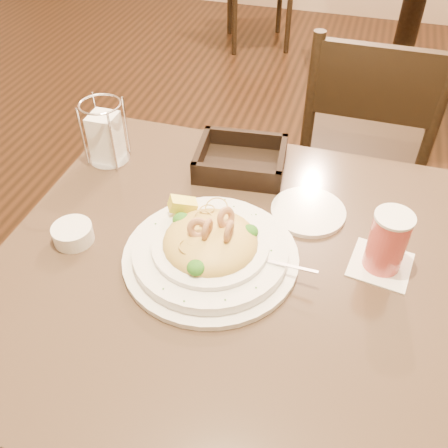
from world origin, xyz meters
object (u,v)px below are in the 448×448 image
(dining_chair_near, at_px, (362,148))
(side_plate, at_px, (308,211))
(butter_ramekin, at_px, (73,234))
(drink_glass, at_px, (387,242))
(pasta_bowl, at_px, (210,248))
(main_table, at_px, (222,328))
(napkin_caddy, at_px, (106,136))
(background_table, at_px, (413,9))
(bread_basket, at_px, (241,162))

(dining_chair_near, xyz_separation_m, side_plate, (-0.10, -0.66, 0.24))
(dining_chair_near, distance_m, butter_ramekin, 1.08)
(butter_ramekin, bearing_deg, drink_glass, 10.02)
(dining_chair_near, xyz_separation_m, pasta_bowl, (-0.27, -0.85, 0.27))
(main_table, bearing_deg, pasta_bowl, -172.31)
(side_plate, bearing_deg, dining_chair_near, 81.06)
(main_table, bearing_deg, drink_glass, 13.88)
(drink_glass, relative_size, napkin_caddy, 0.82)
(background_table, xyz_separation_m, butter_ramekin, (-0.70, -2.29, 0.25))
(background_table, height_order, dining_chair_near, dining_chair_near)
(drink_glass, xyz_separation_m, side_plate, (-0.16, 0.11, -0.06))
(main_table, relative_size, side_plate, 5.45)
(main_table, height_order, bread_basket, bread_basket)
(pasta_bowl, height_order, side_plate, pasta_bowl)
(pasta_bowl, distance_m, butter_ramekin, 0.29)
(dining_chair_near, bearing_deg, drink_glass, 95.03)
(background_table, distance_m, side_plate, 2.10)
(pasta_bowl, bearing_deg, background_table, 79.70)
(pasta_bowl, xyz_separation_m, drink_glass, (0.33, 0.08, 0.03))
(dining_chair_near, relative_size, pasta_bowl, 2.38)
(bread_basket, xyz_separation_m, butter_ramekin, (-0.27, -0.34, -0.00))
(pasta_bowl, xyz_separation_m, side_plate, (0.17, 0.19, -0.03))
(bread_basket, bearing_deg, main_table, -82.05)
(main_table, relative_size, pasta_bowl, 2.30)
(background_table, xyz_separation_m, side_plate, (-0.25, -2.07, 0.24))
(dining_chair_near, bearing_deg, side_plate, 81.65)
(side_plate, bearing_deg, bread_basket, 147.61)
(drink_glass, height_order, side_plate, drink_glass)
(butter_ramekin, bearing_deg, dining_chair_near, 57.70)
(dining_chair_near, relative_size, drink_glass, 7.09)
(main_table, distance_m, napkin_caddy, 0.54)
(main_table, relative_size, napkin_caddy, 5.62)
(main_table, relative_size, butter_ramekin, 10.79)
(background_table, xyz_separation_m, drink_glass, (-0.08, -2.18, 0.30))
(drink_glass, distance_m, butter_ramekin, 0.63)
(side_plate, bearing_deg, background_table, 83.23)
(pasta_bowl, distance_m, napkin_caddy, 0.43)
(main_table, bearing_deg, background_table, 80.22)
(napkin_caddy, bearing_deg, main_table, -34.32)
(pasta_bowl, bearing_deg, drink_glass, 13.48)
(pasta_bowl, bearing_deg, side_plate, 49.44)
(main_table, distance_m, butter_ramekin, 0.40)
(napkin_caddy, xyz_separation_m, side_plate, (0.51, -0.06, -0.06))
(napkin_caddy, bearing_deg, background_table, 69.31)
(pasta_bowl, bearing_deg, main_table, 7.69)
(dining_chair_near, bearing_deg, butter_ramekin, 58.29)
(background_table, relative_size, butter_ramekin, 13.29)
(pasta_bowl, relative_size, butter_ramekin, 4.69)
(pasta_bowl, distance_m, bread_basket, 0.31)
(drink_glass, distance_m, napkin_caddy, 0.70)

